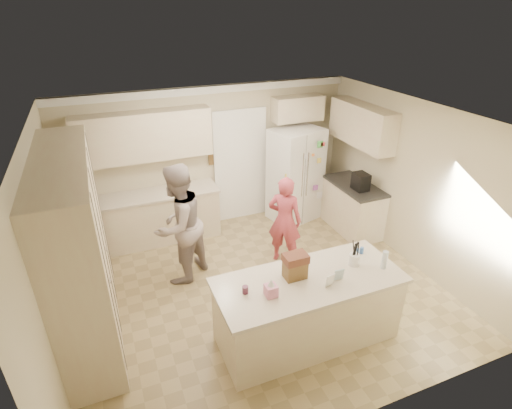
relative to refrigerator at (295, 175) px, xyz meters
name	(u,v)px	position (x,y,z in m)	size (l,w,h in m)	color
floor	(259,290)	(-1.51, -1.84, -0.91)	(5.20, 4.60, 0.02)	#978459
ceiling	(259,118)	(-1.51, -1.84, 1.71)	(5.20, 4.60, 0.02)	white
wall_back	(211,158)	(-1.51, 0.47, 0.40)	(5.20, 0.02, 2.60)	beige
wall_front	(359,329)	(-1.51, -4.15, 0.40)	(5.20, 0.02, 2.60)	beige
wall_left	(47,255)	(-4.12, -1.84, 0.40)	(0.02, 4.60, 2.60)	beige
wall_right	(412,184)	(1.10, -1.84, 0.40)	(0.02, 4.60, 2.60)	beige
crown_back	(208,90)	(-1.51, 0.42, 1.63)	(5.20, 0.08, 0.12)	white
pantry_bank	(79,249)	(-3.81, -1.64, 0.28)	(0.60, 2.60, 2.35)	beige
back_base_cab	(156,218)	(-2.66, 0.16, -0.46)	(2.20, 0.60, 0.88)	beige
back_countertop	(153,195)	(-2.66, 0.15, 0.00)	(2.24, 0.63, 0.04)	beige
back_upper_cab	(144,136)	(-2.66, 0.29, 1.00)	(2.20, 0.35, 0.80)	beige
doorway_opening	(240,167)	(-0.96, 0.44, 0.15)	(0.90, 0.06, 2.10)	black
doorway_casing	(240,168)	(-0.96, 0.41, 0.15)	(1.02, 0.03, 2.22)	white
wall_frame_upper	(212,145)	(-1.49, 0.43, 0.65)	(0.15, 0.02, 0.20)	brown
wall_frame_lower	(212,159)	(-1.49, 0.43, 0.38)	(0.15, 0.02, 0.20)	brown
refrigerator	(295,175)	(0.00, 0.00, 0.00)	(0.90, 0.70, 1.80)	white
fridge_seam	(304,182)	(0.00, -0.35, 0.00)	(0.01, 0.02, 1.78)	gray
fridge_dispenser	(294,171)	(-0.22, -0.37, 0.25)	(0.22, 0.03, 0.35)	black
fridge_handle_l	(302,175)	(-0.05, -0.37, 0.15)	(0.02, 0.02, 0.85)	silver
fridge_handle_r	(307,174)	(0.05, -0.37, 0.15)	(0.02, 0.02, 0.85)	silver
over_fridge_cab	(298,108)	(0.14, 0.29, 1.20)	(0.95, 0.35, 0.45)	beige
right_base_cab	(353,208)	(0.79, -0.84, -0.46)	(0.60, 1.20, 0.88)	beige
right_countertop	(355,186)	(0.78, -0.84, 0.00)	(0.63, 1.24, 0.04)	#2D2B28
right_upper_cab	(362,125)	(0.91, -0.64, 1.05)	(0.35, 1.50, 0.70)	beige
coffee_maker	(361,182)	(0.74, -1.04, 0.17)	(0.22, 0.28, 0.30)	black
island_base	(307,310)	(-1.31, -2.94, -0.46)	(2.20, 0.90, 0.88)	beige
island_top	(310,281)	(-1.31, -2.94, 0.00)	(2.28, 0.96, 0.05)	beige
utensil_crock	(354,259)	(-0.66, -2.89, 0.10)	(0.13, 0.13, 0.15)	white
tissue_box	(271,291)	(-1.86, -3.04, 0.10)	(0.13, 0.13, 0.14)	pink
tissue_plume	(271,283)	(-1.86, -3.04, 0.20)	(0.08, 0.08, 0.08)	white
dollhouse_body	(295,269)	(-1.46, -2.84, 0.14)	(0.26, 0.18, 0.22)	brown
dollhouse_roof	(296,258)	(-1.46, -2.84, 0.30)	(0.28, 0.20, 0.10)	#592D1E
jam_jar	(245,290)	(-2.11, -2.89, 0.07)	(0.07, 0.07, 0.09)	#59263F
greeting_card_a	(330,280)	(-1.16, -3.14, 0.11)	(0.12, 0.01, 0.16)	white
greeting_card_b	(339,275)	(-1.01, -3.09, 0.11)	(0.12, 0.01, 0.16)	silver
water_bottle	(384,260)	(-0.36, -3.09, 0.14)	(0.07, 0.07, 0.24)	silver
shaker_salt	(357,252)	(-0.49, -2.72, 0.07)	(0.05, 0.05, 0.09)	#3F69AD
shaker_pepper	(362,250)	(-0.42, -2.72, 0.07)	(0.05, 0.05, 0.09)	#3F69AD
teen_boy	(179,225)	(-2.48, -1.09, 0.03)	(0.91, 0.71, 1.87)	#989490
teen_girl	(285,220)	(-0.83, -1.27, -0.15)	(0.55, 0.36, 1.50)	#C14E5F
fridge_magnets	(304,182)	(0.00, -0.36, 0.00)	(0.76, 0.02, 1.44)	tan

